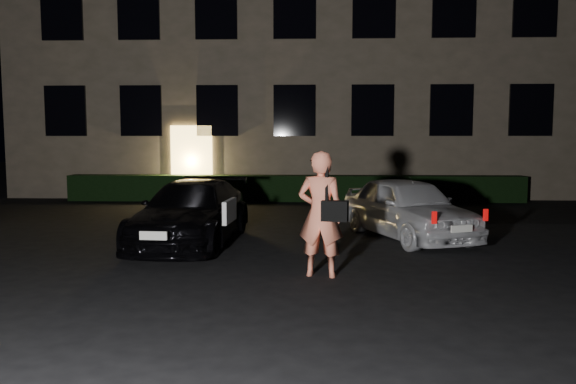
{
  "coord_description": "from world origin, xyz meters",
  "views": [
    {
      "loc": [
        0.52,
        -8.0,
        2.09
      ],
      "look_at": [
        0.13,
        2.0,
        1.12
      ],
      "focal_mm": 35.0,
      "sensor_mm": 36.0,
      "label": 1
    }
  ],
  "objects": [
    {
      "name": "ground",
      "position": [
        0.0,
        0.0,
        0.0
      ],
      "size": [
        80.0,
        80.0,
        0.0
      ],
      "primitive_type": "plane",
      "color": "black",
      "rests_on": "ground"
    },
    {
      "name": "sedan",
      "position": [
        -1.81,
        2.92,
        0.62
      ],
      "size": [
        2.02,
        4.42,
        1.23
      ],
      "rotation": [
        0.0,
        0.0,
        -0.07
      ],
      "color": "black",
      "rests_on": "ground"
    },
    {
      "name": "hatch",
      "position": [
        2.56,
        3.65,
        0.64
      ],
      "size": [
        2.76,
        4.07,
        1.29
      ],
      "rotation": [
        0.0,
        0.0,
        0.36
      ],
      "color": "silver",
      "rests_on": "ground"
    },
    {
      "name": "hedge",
      "position": [
        0.0,
        10.5,
        0.42
      ],
      "size": [
        15.0,
        0.7,
        0.85
      ],
      "primitive_type": "cube",
      "color": "black",
      "rests_on": "ground"
    },
    {
      "name": "man",
      "position": [
        0.69,
        0.35,
        0.95
      ],
      "size": [
        0.8,
        0.59,
        1.9
      ],
      "rotation": [
        0.0,
        0.0,
        2.94
      ],
      "color": "#FB8462",
      "rests_on": "ground"
    },
    {
      "name": "building",
      "position": [
        -0.0,
        14.99,
        6.0
      ],
      "size": [
        20.0,
        8.11,
        12.0
      ],
      "color": "brown",
      "rests_on": "ground"
    }
  ]
}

